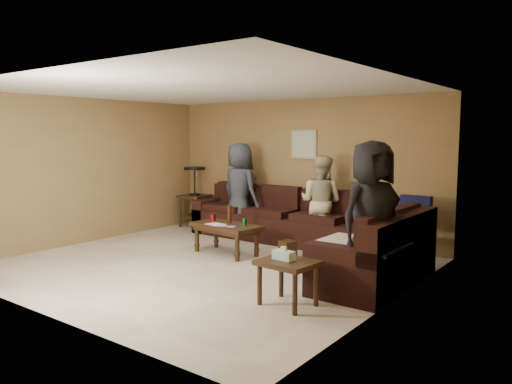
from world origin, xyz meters
The scene contains 10 objects.
room centered at (0.00, 0.00, 1.66)m, with size 5.60×5.50×2.50m.
sectional_sofa centered at (0.81, 1.52, 0.33)m, with size 4.65×2.90×0.97m.
coffee_table centered at (-0.22, 0.69, 0.40)m, with size 1.20×0.70×0.76m.
end_table_left centered at (-2.29, 2.15, 0.64)m, with size 0.59×0.59×1.22m.
side_table_right centered at (1.86, -0.74, 0.43)m, with size 0.65×0.55×0.65m.
waste_bin centered at (0.68, 1.08, 0.13)m, with size 0.21×0.21×0.26m, color #321F10.
wall_art centered at (0.10, 2.48, 1.70)m, with size 0.52×0.04×0.52m.
person_left centered at (-0.93, 1.92, 0.86)m, with size 0.84×0.55×1.72m, color #2D333F.
person_middle centered at (0.74, 1.98, 0.77)m, with size 0.75×0.58×1.54m, color #C3B891.
person_right centered at (2.41, 0.20, 0.90)m, with size 0.88×0.57×1.80m, color black.
Camera 1 is at (4.77, -5.19, 1.85)m, focal length 35.00 mm.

